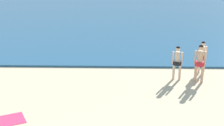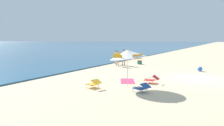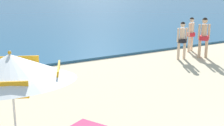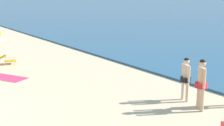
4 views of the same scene
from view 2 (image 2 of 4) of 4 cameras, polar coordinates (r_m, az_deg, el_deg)
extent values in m
plane|color=beige|center=(15.63, 23.27, -4.14)|extent=(800.00, 800.00, 0.00)
cylinder|color=silver|center=(11.93, 4.50, -1.48)|extent=(0.04, 0.04, 2.18)
cone|color=white|center=(11.84, 4.54, 2.56)|extent=(2.52, 2.55, 0.72)
cube|color=orange|center=(12.43, 2.06, 2.25)|extent=(0.73, 0.34, 0.27)
cube|color=orange|center=(11.33, 1.61, 1.84)|extent=(0.34, 0.73, 0.27)
cube|color=orange|center=(11.28, 7.26, 1.78)|extent=(0.73, 0.34, 0.27)
cube|color=orange|center=(12.40, 7.21, 2.19)|extent=(0.34, 0.73, 0.27)
sphere|color=orange|center=(11.82, 4.55, 3.90)|extent=(0.06, 0.06, 0.06)
cube|color=#1E4799|center=(10.80, 7.94, -7.16)|extent=(0.70, 0.74, 0.04)
cube|color=#1E4799|center=(10.50, 9.56, -6.41)|extent=(0.60, 0.54, 0.22)
cylinder|color=silver|center=(10.84, 5.92, -7.68)|extent=(0.03, 0.03, 0.18)
cylinder|color=silver|center=(11.19, 7.68, -7.25)|extent=(0.03, 0.03, 0.18)
cylinder|color=silver|center=(10.46, 8.20, -8.23)|extent=(0.03, 0.03, 0.18)
cylinder|color=silver|center=(10.82, 9.94, -7.76)|extent=(0.03, 0.03, 0.18)
cylinder|color=silver|center=(10.57, 6.93, -6.77)|extent=(0.21, 0.51, 0.02)
cylinder|color=silver|center=(10.98, 8.93, -6.31)|extent=(0.21, 0.51, 0.02)
cube|color=gold|center=(11.74, -5.63, -6.02)|extent=(0.67, 0.73, 0.04)
cube|color=gold|center=(11.41, -4.46, -5.28)|extent=(0.59, 0.53, 0.20)
cylinder|color=silver|center=(11.85, -7.42, -6.48)|extent=(0.03, 0.03, 0.18)
cylinder|color=silver|center=(12.13, -5.54, -6.14)|extent=(0.03, 0.03, 0.18)
cylinder|color=silver|center=(11.40, -5.72, -6.96)|extent=(0.03, 0.03, 0.18)
cylinder|color=silver|center=(11.70, -3.81, -6.60)|extent=(0.03, 0.03, 0.18)
cylinder|color=silver|center=(11.55, -6.74, -5.63)|extent=(0.18, 0.52, 0.02)
cylinder|color=silver|center=(11.89, -4.57, -5.26)|extent=(0.18, 0.52, 0.02)
cube|color=red|center=(13.14, 10.66, -4.76)|extent=(0.52, 0.60, 0.04)
cube|color=red|center=(12.98, 12.43, -4.06)|extent=(0.50, 0.37, 0.26)
cylinder|color=silver|center=(13.02, 9.12, -5.32)|extent=(0.03, 0.03, 0.18)
cylinder|color=silver|center=(13.48, 9.82, -4.94)|extent=(0.03, 0.03, 0.18)
cylinder|color=silver|center=(12.85, 11.52, -5.53)|extent=(0.03, 0.03, 0.18)
cylinder|color=silver|center=(13.31, 12.15, -5.13)|extent=(0.03, 0.03, 0.18)
cylinder|color=silver|center=(12.86, 10.28, -4.46)|extent=(0.03, 0.54, 0.02)
cylinder|color=silver|center=(13.38, 11.05, -4.04)|extent=(0.03, 0.54, 0.02)
cylinder|color=#D8A87F|center=(22.01, 3.00, 0.43)|extent=(0.12, 0.12, 0.85)
cylinder|color=#D8A87F|center=(22.19, 3.62, 0.48)|extent=(0.12, 0.12, 0.85)
cylinder|color=red|center=(22.06, 3.32, 1.61)|extent=(0.43, 0.43, 0.18)
cylinder|color=#D8A87F|center=(22.04, 3.32, 2.34)|extent=(0.23, 0.23, 0.60)
cylinder|color=#D8A87F|center=(21.91, 2.89, 2.27)|extent=(0.09, 0.09, 0.64)
cylinder|color=#D8A87F|center=(22.17, 3.76, 2.31)|extent=(0.09, 0.09, 0.64)
sphere|color=#D8A87F|center=(22.01, 3.33, 3.51)|extent=(0.23, 0.23, 0.23)
sphere|color=black|center=(22.01, 3.33, 3.59)|extent=(0.21, 0.21, 0.21)
cylinder|color=beige|center=(21.28, 1.28, 0.14)|extent=(0.11, 0.11, 0.78)
cylinder|color=beige|center=(21.49, 1.76, 0.20)|extent=(0.11, 0.11, 0.78)
cylinder|color=black|center=(21.34, 1.53, 1.26)|extent=(0.39, 0.39, 0.16)
cylinder|color=beige|center=(21.32, 1.53, 1.94)|extent=(0.21, 0.21, 0.55)
cylinder|color=beige|center=(21.18, 1.18, 1.87)|extent=(0.08, 0.08, 0.58)
cylinder|color=beige|center=(21.47, 1.87, 1.93)|extent=(0.08, 0.08, 0.58)
sphere|color=beige|center=(21.29, 1.53, 3.05)|extent=(0.21, 0.21, 0.21)
sphere|color=black|center=(21.29, 1.53, 3.12)|extent=(0.19, 0.19, 0.19)
cylinder|color=beige|center=(23.16, 1.04, 0.65)|extent=(0.11, 0.11, 0.78)
cylinder|color=beige|center=(22.89, 0.95, 0.58)|extent=(0.11, 0.11, 0.78)
cylinder|color=red|center=(22.99, 1.00, 1.63)|extent=(0.39, 0.39, 0.16)
cylinder|color=beige|center=(22.97, 1.00, 2.27)|extent=(0.21, 0.21, 0.55)
cylinder|color=beige|center=(23.16, 1.06, 2.27)|extent=(0.08, 0.08, 0.59)
cylinder|color=beige|center=(22.77, 0.94, 2.20)|extent=(0.08, 0.08, 0.59)
sphere|color=beige|center=(22.94, 1.00, 3.30)|extent=(0.21, 0.21, 0.21)
sphere|color=black|center=(22.94, 1.00, 3.37)|extent=(0.19, 0.19, 0.19)
cube|color=#2D7F5B|center=(23.42, 7.84, 0.09)|extent=(0.56, 0.59, 0.32)
cube|color=red|center=(23.40, 7.85, 0.58)|extent=(0.58, 0.61, 0.08)
cylinder|color=black|center=(23.40, 7.85, 0.71)|extent=(0.22, 0.28, 0.02)
sphere|color=blue|center=(19.42, 23.76, -1.57)|extent=(0.41, 0.41, 0.41)
cube|color=#DB3866|center=(13.57, 4.41, -5.15)|extent=(2.01, 1.62, 0.01)
camera|label=1|loc=(16.90, 44.06, 13.16)|focal=51.27mm
camera|label=3|loc=(9.67, 32.86, 9.68)|focal=52.75mm
camera|label=4|loc=(26.87, 27.09, 8.53)|focal=53.59mm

